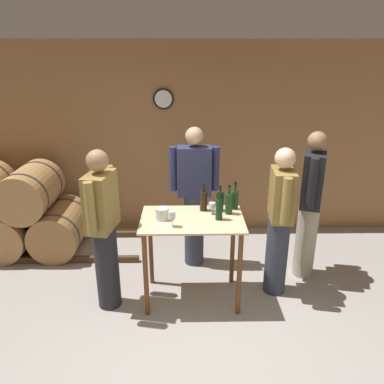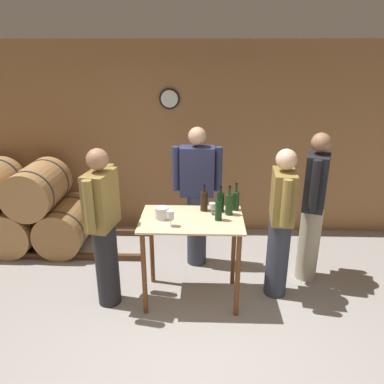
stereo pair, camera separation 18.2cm
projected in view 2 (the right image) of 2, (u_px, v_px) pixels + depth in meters
ground_plane at (188, 346)px, 3.45m from camera, size 14.00×14.00×0.00m
back_wall at (195, 141)px, 5.29m from camera, size 8.40×0.08×2.70m
barrel_rack at (17, 211)px, 5.06m from camera, size 3.46×0.88×1.18m
tasting_table at (192, 236)px, 3.87m from camera, size 1.05×0.68×0.95m
wine_bottle_far_left at (204, 201)px, 3.95m from camera, size 0.08×0.08×0.29m
wine_bottle_left at (219, 209)px, 3.73m from camera, size 0.07×0.07×0.30m
wine_bottle_center at (220, 202)px, 3.93m from camera, size 0.08×0.08×0.28m
wine_bottle_right at (229, 204)px, 3.86m from camera, size 0.08×0.08×0.31m
wine_bottle_far_right at (236, 200)px, 3.97m from camera, size 0.07×0.07×0.30m
wine_glass_near_left at (171, 215)px, 3.60m from camera, size 0.07×0.07×0.16m
wine_glass_near_center at (212, 206)px, 3.87m from camera, size 0.07×0.07×0.13m
ice_bucket at (162, 213)px, 3.78m from camera, size 0.14×0.14×0.12m
person_host at (313, 205)px, 4.18m from camera, size 0.34×0.56×1.75m
person_visitor_with_scarf at (281, 222)px, 3.90m from camera, size 0.25×0.59×1.66m
person_visitor_bearded at (197, 195)px, 4.50m from camera, size 0.59×0.24×1.75m
person_visitor_near_door at (104, 226)px, 3.75m from camera, size 0.29×0.58×1.70m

